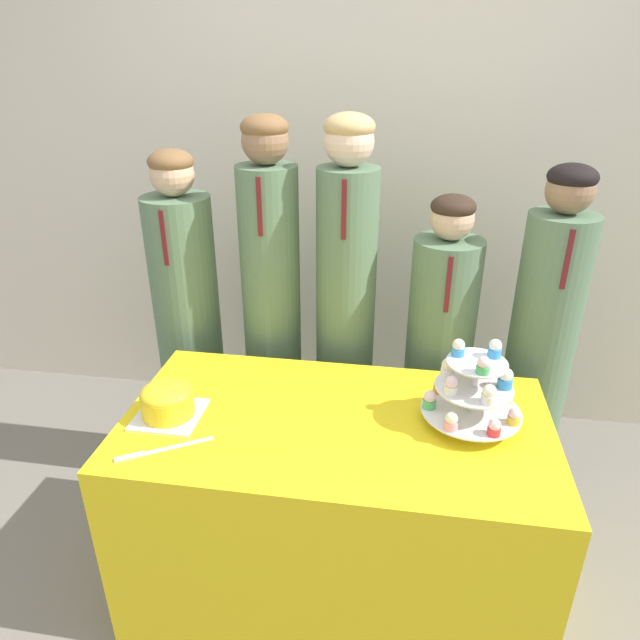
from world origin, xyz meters
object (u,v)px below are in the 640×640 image
student_1 (272,321)px  student_3 (437,366)px  student_0 (190,333)px  student_2 (345,324)px  cupcake_stand (474,389)px  round_cake (167,401)px  student_4 (538,359)px  cake_knife (148,453)px

student_1 → student_3: (0.71, -0.00, -0.16)m
student_0 → student_2: 0.70m
student_1 → cupcake_stand: bearing=-34.5°
cupcake_stand → student_3: (-0.08, 0.54, -0.23)m
round_cake → student_4: size_ratio=0.14×
student_3 → cupcake_stand: bearing=-81.6°
round_cake → student_3: size_ratio=0.15×
cake_knife → student_1: size_ratio=0.16×
student_3 → round_cake: bearing=-143.8°
cupcake_stand → student_4: (0.32, 0.54, -0.16)m
student_0 → student_3: size_ratio=1.10×
student_0 → student_1: bearing=-0.0°
cake_knife → student_4: (1.29, 0.86, -0.04)m
round_cake → student_2: size_ratio=0.13×
cake_knife → student_0: 0.88m
cupcake_stand → student_3: bearing=98.4°
round_cake → student_1: (0.20, 0.66, -0.01)m
student_1 → student_4: bearing=-0.0°
cupcake_stand → student_1: student_1 is taller
cake_knife → cupcake_stand: cupcake_stand is taller
cupcake_stand → student_4: size_ratio=0.21×
student_0 → student_1: 0.39m
cupcake_stand → student_3: 0.59m
student_0 → student_4: (1.49, -0.00, 0.00)m
student_1 → student_3: student_1 is taller
cake_knife → student_3: size_ratio=0.19×
student_4 → cake_knife: bearing=-146.4°
round_cake → cake_knife: size_ratio=0.80×
student_2 → round_cake: bearing=-127.6°
student_0 → cupcake_stand: bearing=-24.8°
student_0 → student_2: student_2 is taller
round_cake → student_0: 0.69m
cupcake_stand → student_0: bearing=155.2°
student_4 → cupcake_stand: bearing=-120.6°
student_2 → student_4: (0.79, -0.00, -0.10)m
student_3 → student_2: bearing=180.0°
cake_knife → student_3: student_3 is taller
student_1 → cake_knife: bearing=-102.1°
student_1 → student_4: (1.11, -0.00, -0.09)m
round_cake → cake_knife: 0.20m
cake_knife → student_1: bearing=47.0°
student_0 → student_4: student_0 is taller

